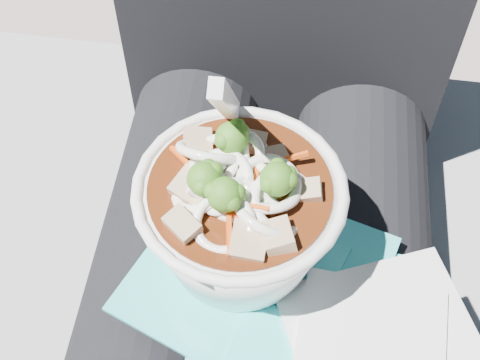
# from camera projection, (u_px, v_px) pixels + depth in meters

# --- Properties ---
(stone_ledge) EXTENTS (1.01, 0.53, 0.47)m
(stone_ledge) POSITION_uv_depth(u_px,v_px,m) (264.00, 301.00, 0.97)
(stone_ledge) COLOR gray
(stone_ledge) RESTS_ON ground
(lap) EXTENTS (0.33, 0.48, 0.14)m
(lap) POSITION_uv_depth(u_px,v_px,m) (258.00, 304.00, 0.63)
(lap) COLOR black
(lap) RESTS_ON stone_ledge
(person_body) EXTENTS (0.34, 0.94, 1.01)m
(person_body) POSITION_uv_depth(u_px,v_px,m) (268.00, 210.00, 0.67)
(person_body) COLOR black
(person_body) RESTS_ON ground
(plastic_bag) EXTENTS (0.27, 0.25, 0.01)m
(plastic_bag) POSITION_uv_depth(u_px,v_px,m) (283.00, 307.00, 0.55)
(plastic_bag) COLOR #2CB8BA
(plastic_bag) RESTS_ON lap
(napkins) EXTENTS (0.19, 0.19, 0.01)m
(napkins) POSITION_uv_depth(u_px,v_px,m) (383.00, 347.00, 0.51)
(napkins) COLOR silver
(napkins) RESTS_ON plastic_bag
(udon_bowl) EXTENTS (0.17, 0.17, 0.20)m
(udon_bowl) POSITION_uv_depth(u_px,v_px,m) (239.00, 211.00, 0.52)
(udon_bowl) COLOR white
(udon_bowl) RESTS_ON plastic_bag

